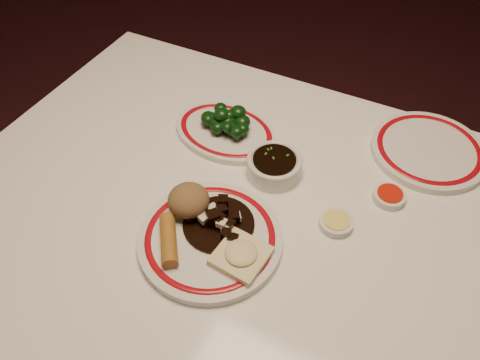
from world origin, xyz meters
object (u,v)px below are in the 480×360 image
broccoli_pile (226,120)px  soy_bowl (274,166)px  stirfry_heap (219,221)px  fried_wonton (241,255)px  main_plate (210,239)px  dining_table (245,243)px  rice_mound (189,200)px  broccoli_plate (226,132)px  spring_roll (169,240)px

broccoli_pile → soy_bowl: size_ratio=1.06×
soy_bowl → stirfry_heap: bearing=-100.0°
fried_wonton → main_plate: bearing=167.0°
dining_table → stirfry_heap: stirfry_heap is taller
main_plate → soy_bowl: soy_bowl is taller
stirfry_heap → rice_mound: bearing=175.4°
broccoli_plate → soy_bowl: 0.16m
main_plate → soy_bowl: (0.03, 0.21, 0.01)m
broccoli_pile → stirfry_heap: bearing=-65.0°
dining_table → rice_mound: 0.17m
stirfry_heap → soy_bowl: 0.18m
rice_mound → spring_roll: rice_mound is taller
broccoli_pile → fried_wonton: bearing=-57.8°
rice_mound → broccoli_pile: bearing=101.4°
rice_mound → broccoli_plate: (-0.05, 0.23, -0.04)m
fried_wonton → stirfry_heap: (-0.07, 0.05, -0.00)m
main_plate → broccoli_plate: size_ratio=1.26×
rice_mound → soy_bowl: (0.10, 0.17, -0.03)m
broccoli_plate → stirfry_heap: bearing=-65.0°
spring_roll → broccoli_plate: size_ratio=0.40×
dining_table → broccoli_plate: size_ratio=4.60×
dining_table → broccoli_pile: broccoli_pile is taller
soy_bowl → main_plate: bearing=-99.0°
main_plate → fried_wonton: fried_wonton is taller
rice_mound → spring_roll: (0.01, -0.08, -0.01)m
dining_table → fried_wonton: (0.04, -0.10, 0.12)m
rice_mound → broccoli_plate: size_ratio=0.30×
spring_roll → soy_bowl: spring_roll is taller
dining_table → stirfry_heap: bearing=-119.7°
broccoli_pile → soy_bowl: (0.14, -0.06, -0.02)m
broccoli_plate → spring_roll: bearing=-80.2°
spring_roll → broccoli_plate: (-0.05, 0.32, -0.02)m
broccoli_plate → soy_bowl: bearing=-22.9°
broccoli_plate → soy_bowl: size_ratio=2.35×
stirfry_heap → broccoli_pile: bearing=115.0°
dining_table → broccoli_pile: bearing=126.8°
rice_mound → broccoli_pile: (-0.05, 0.24, -0.01)m
main_plate → soy_bowl: size_ratio=2.97×
spring_roll → broccoli_pile: size_ratio=0.88×
stirfry_heap → soy_bowl: size_ratio=1.19×
rice_mound → fried_wonton: size_ratio=0.83×
spring_roll → stirfry_heap: bearing=18.3°
spring_roll → fried_wonton: bearing=-21.7°
fried_wonton → broccoli_pile: size_ratio=0.80×
fried_wonton → broccoli_pile: bearing=122.2°
dining_table → soy_bowl: (0.00, 0.13, 0.11)m
spring_roll → broccoli_pile: broccoli_pile is taller
fried_wonton → stirfry_heap: size_ratio=0.71×
main_plate → broccoli_plate: 0.29m
dining_table → spring_roll: bearing=-123.6°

